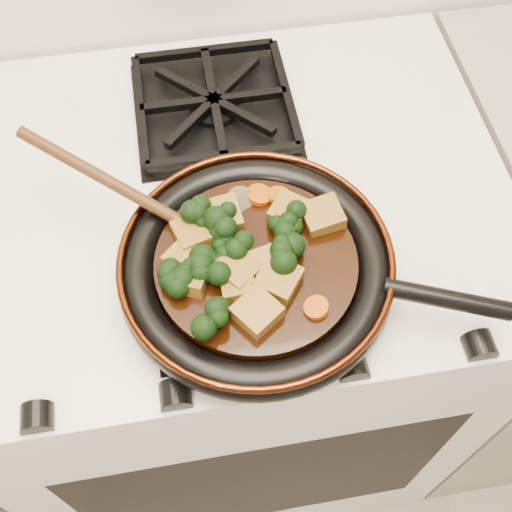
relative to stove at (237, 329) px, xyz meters
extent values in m
cube|color=white|center=(0.00, 0.00, 0.00)|extent=(0.76, 0.60, 0.90)
cylinder|color=black|center=(0.01, -0.16, 0.48)|extent=(0.29, 0.29, 0.01)
torus|color=black|center=(0.01, -0.16, 0.49)|extent=(0.32, 0.32, 0.04)
torus|color=#4B1C0A|center=(0.01, -0.16, 0.51)|extent=(0.32, 0.32, 0.01)
cylinder|color=black|center=(0.21, -0.24, 0.51)|extent=(0.14, 0.07, 0.02)
cylinder|color=black|center=(0.01, -0.16, 0.50)|extent=(0.23, 0.23, 0.02)
cube|color=brown|center=(-0.07, -0.15, 0.52)|extent=(0.05, 0.05, 0.02)
cube|color=brown|center=(0.00, -0.23, 0.52)|extent=(0.06, 0.06, 0.03)
cube|color=brown|center=(0.10, -0.11, 0.52)|extent=(0.05, 0.05, 0.03)
cube|color=brown|center=(-0.01, -0.17, 0.52)|extent=(0.06, 0.06, 0.03)
cube|color=brown|center=(-0.06, -0.11, 0.52)|extent=(0.05, 0.05, 0.03)
cube|color=brown|center=(-0.01, -0.19, 0.52)|extent=(0.04, 0.04, 0.03)
cube|color=brown|center=(0.03, -0.19, 0.52)|extent=(0.06, 0.06, 0.03)
cube|color=brown|center=(-0.02, -0.09, 0.52)|extent=(0.04, 0.05, 0.03)
cube|color=brown|center=(-0.07, -0.17, 0.52)|extent=(0.05, 0.05, 0.03)
cube|color=brown|center=(0.06, -0.10, 0.52)|extent=(0.06, 0.06, 0.02)
cube|color=brown|center=(0.02, -0.16, 0.52)|extent=(0.04, 0.04, 0.02)
cylinder|color=#BB4605|center=(0.05, -0.15, 0.51)|extent=(0.03, 0.03, 0.02)
cylinder|color=#BB4605|center=(0.03, -0.07, 0.51)|extent=(0.03, 0.03, 0.01)
cylinder|color=#BB4605|center=(0.05, -0.07, 0.51)|extent=(0.03, 0.03, 0.01)
cylinder|color=#BB4605|center=(0.07, -0.23, 0.51)|extent=(0.03, 0.03, 0.01)
cylinder|color=#BB4605|center=(-0.04, -0.13, 0.51)|extent=(0.03, 0.03, 0.02)
cylinder|color=#BB4605|center=(0.06, -0.11, 0.51)|extent=(0.03, 0.03, 0.02)
cylinder|color=brown|center=(0.01, -0.07, 0.52)|extent=(0.04, 0.04, 0.03)
cylinder|color=brown|center=(-0.07, -0.14, 0.52)|extent=(0.04, 0.04, 0.02)
cylinder|color=brown|center=(-0.04, -0.09, 0.52)|extent=(0.04, 0.04, 0.03)
ellipsoid|color=#46260F|center=(-0.06, -0.10, 0.51)|extent=(0.07, 0.07, 0.02)
cylinder|color=#46260F|center=(-0.15, -0.04, 0.54)|extent=(0.02, 0.02, 0.23)
camera|label=1|loc=(-0.05, -0.53, 1.14)|focal=45.00mm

